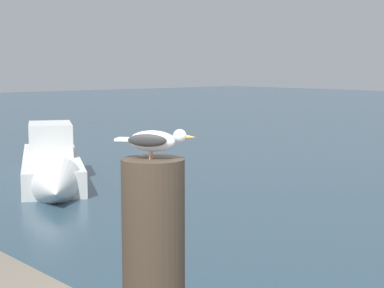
# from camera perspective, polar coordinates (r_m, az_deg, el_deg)

# --- Properties ---
(mooring_post) EXTENTS (0.31, 0.31, 1.07)m
(mooring_post) POSITION_cam_1_polar(r_m,az_deg,el_deg) (3.09, -3.53, -11.17)
(mooring_post) COLOR #382D23
(mooring_post) RESTS_ON harbor_quay
(seagull) EXTENTS (0.35, 0.27, 0.14)m
(seagull) POSITION_cam_1_polar(r_m,az_deg,el_deg) (2.96, -3.50, 0.36)
(seagull) COLOR tan
(seagull) RESTS_ON mooring_post
(boat_white) EXTENTS (5.93, 3.90, 1.62)m
(boat_white) POSITION_cam_1_polar(r_m,az_deg,el_deg) (14.79, -12.72, -2.01)
(boat_white) COLOR silver
(boat_white) RESTS_ON ground_plane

